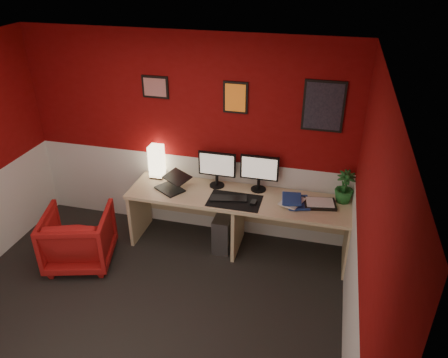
{
  "coord_description": "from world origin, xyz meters",
  "views": [
    {
      "loc": [
        1.62,
        -2.82,
        3.3
      ],
      "look_at": [
        0.6,
        1.21,
        1.05
      ],
      "focal_mm": 34.85,
      "sensor_mm": 36.0,
      "label": 1
    }
  ],
  "objects_px": {
    "zen_tray": "(320,204)",
    "shoji_lamp": "(157,162)",
    "monitor_left": "(217,164)",
    "laptop": "(169,182)",
    "pc_tower": "(224,230)",
    "potted_plant": "(345,187)",
    "armchair": "(79,237)",
    "desk": "(238,223)",
    "monitor_right": "(259,168)"
  },
  "relations": [
    {
      "from": "zen_tray",
      "to": "shoji_lamp",
      "type": "bearing_deg",
      "value": 174.7
    },
    {
      "from": "zen_tray",
      "to": "monitor_left",
      "type": "bearing_deg",
      "value": 173.46
    },
    {
      "from": "zen_tray",
      "to": "laptop",
      "type": "bearing_deg",
      "value": -177.06
    },
    {
      "from": "shoji_lamp",
      "to": "monitor_left",
      "type": "distance_m",
      "value": 0.79
    },
    {
      "from": "zen_tray",
      "to": "pc_tower",
      "type": "bearing_deg",
      "value": -178.16
    },
    {
      "from": "monitor_left",
      "to": "potted_plant",
      "type": "relative_size",
      "value": 1.54
    },
    {
      "from": "laptop",
      "to": "pc_tower",
      "type": "xyz_separation_m",
      "value": [
        0.65,
        0.05,
        -0.61
      ]
    },
    {
      "from": "pc_tower",
      "to": "armchair",
      "type": "distance_m",
      "value": 1.7
    },
    {
      "from": "desk",
      "to": "armchair",
      "type": "xyz_separation_m",
      "value": [
        -1.72,
        -0.7,
        -0.03
      ]
    },
    {
      "from": "desk",
      "to": "laptop",
      "type": "height_order",
      "value": "laptop"
    },
    {
      "from": "shoji_lamp",
      "to": "zen_tray",
      "type": "height_order",
      "value": "shoji_lamp"
    },
    {
      "from": "desk",
      "to": "armchair",
      "type": "relative_size",
      "value": 3.52
    },
    {
      "from": "monitor_left",
      "to": "zen_tray",
      "type": "height_order",
      "value": "monitor_left"
    },
    {
      "from": "armchair",
      "to": "shoji_lamp",
      "type": "bearing_deg",
      "value": -140.3
    },
    {
      "from": "desk",
      "to": "zen_tray",
      "type": "height_order",
      "value": "zen_tray"
    },
    {
      "from": "monitor_right",
      "to": "pc_tower",
      "type": "relative_size",
      "value": 1.29
    },
    {
      "from": "zen_tray",
      "to": "pc_tower",
      "type": "height_order",
      "value": "zen_tray"
    },
    {
      "from": "laptop",
      "to": "monitor_right",
      "type": "bearing_deg",
      "value": 47.43
    },
    {
      "from": "potted_plant",
      "to": "pc_tower",
      "type": "distance_m",
      "value": 1.52
    },
    {
      "from": "laptop",
      "to": "armchair",
      "type": "distance_m",
      "value": 1.21
    },
    {
      "from": "monitor_left",
      "to": "zen_tray",
      "type": "xyz_separation_m",
      "value": [
        1.23,
        -0.14,
        -0.28
      ]
    },
    {
      "from": "monitor_right",
      "to": "pc_tower",
      "type": "distance_m",
      "value": 0.9
    },
    {
      "from": "pc_tower",
      "to": "zen_tray",
      "type": "bearing_deg",
      "value": 2.22
    },
    {
      "from": "pc_tower",
      "to": "monitor_left",
      "type": "bearing_deg",
      "value": 128.19
    },
    {
      "from": "zen_tray",
      "to": "potted_plant",
      "type": "relative_size",
      "value": 0.93
    },
    {
      "from": "potted_plant",
      "to": "monitor_left",
      "type": "bearing_deg",
      "value": -179.91
    },
    {
      "from": "laptop",
      "to": "monitor_left",
      "type": "bearing_deg",
      "value": 57.1
    },
    {
      "from": "shoji_lamp",
      "to": "laptop",
      "type": "relative_size",
      "value": 1.21
    },
    {
      "from": "pc_tower",
      "to": "shoji_lamp",
      "type": "bearing_deg",
      "value": 166.82
    },
    {
      "from": "zen_tray",
      "to": "desk",
      "type": "bearing_deg",
      "value": -177.27
    },
    {
      "from": "monitor_right",
      "to": "potted_plant",
      "type": "distance_m",
      "value": 0.98
    },
    {
      "from": "zen_tray",
      "to": "potted_plant",
      "type": "bearing_deg",
      "value": 29.95
    },
    {
      "from": "shoji_lamp",
      "to": "pc_tower",
      "type": "height_order",
      "value": "shoji_lamp"
    },
    {
      "from": "desk",
      "to": "monitor_right",
      "type": "distance_m",
      "value": 0.72
    },
    {
      "from": "desk",
      "to": "pc_tower",
      "type": "relative_size",
      "value": 5.78
    },
    {
      "from": "laptop",
      "to": "potted_plant",
      "type": "distance_m",
      "value": 2.01
    },
    {
      "from": "potted_plant",
      "to": "armchair",
      "type": "xyz_separation_m",
      "value": [
        -2.88,
        -0.89,
        -0.58
      ]
    },
    {
      "from": "shoji_lamp",
      "to": "monitor_right",
      "type": "relative_size",
      "value": 0.69
    },
    {
      "from": "potted_plant",
      "to": "desk",
      "type": "bearing_deg",
      "value": -170.91
    },
    {
      "from": "laptop",
      "to": "desk",
      "type": "bearing_deg",
      "value": 36.3
    },
    {
      "from": "desk",
      "to": "shoji_lamp",
      "type": "relative_size",
      "value": 6.5
    },
    {
      "from": "shoji_lamp",
      "to": "zen_tray",
      "type": "bearing_deg",
      "value": -5.3
    },
    {
      "from": "monitor_left",
      "to": "zen_tray",
      "type": "distance_m",
      "value": 1.27
    },
    {
      "from": "desk",
      "to": "armchair",
      "type": "bearing_deg",
      "value": -157.82
    },
    {
      "from": "zen_tray",
      "to": "potted_plant",
      "type": "xyz_separation_m",
      "value": [
        0.25,
        0.14,
        0.17
      ]
    },
    {
      "from": "zen_tray",
      "to": "pc_tower",
      "type": "xyz_separation_m",
      "value": [
        -1.09,
        -0.03,
        -0.52
      ]
    },
    {
      "from": "zen_tray",
      "to": "potted_plant",
      "type": "height_order",
      "value": "potted_plant"
    },
    {
      "from": "zen_tray",
      "to": "pc_tower",
      "type": "relative_size",
      "value": 0.78
    },
    {
      "from": "monitor_left",
      "to": "shoji_lamp",
      "type": "bearing_deg",
      "value": 176.67
    },
    {
      "from": "armchair",
      "to": "zen_tray",
      "type": "bearing_deg",
      "value": 179.45
    }
  ]
}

